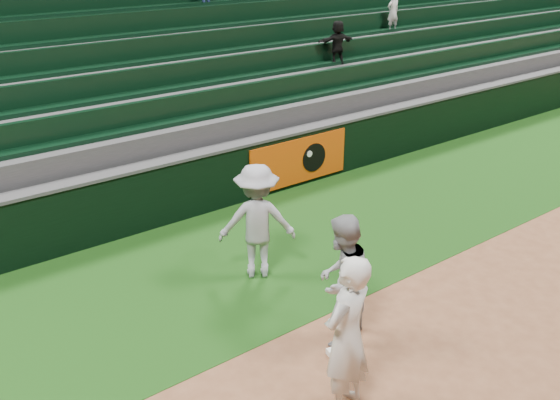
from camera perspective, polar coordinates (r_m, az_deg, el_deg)
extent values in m
plane|color=brown|center=(8.69, 7.55, -13.35)|extent=(70.00, 70.00, 0.00)
cube|color=#12380E|center=(10.64, -3.93, -5.72)|extent=(36.00, 4.20, 0.01)
cube|color=white|center=(8.49, 5.94, -13.91)|extent=(0.43, 0.43, 0.08)
imported|color=silver|center=(7.19, 6.11, -12.25)|extent=(0.82, 0.63, 2.00)
imported|color=#93969D|center=(8.35, 5.63, -7.32)|extent=(1.12, 1.03, 1.84)
imported|color=#A0A2AE|center=(9.85, -2.11, -1.96)|extent=(1.41, 1.26, 1.90)
cube|color=black|center=(12.10, -9.87, 0.84)|extent=(36.00, 0.35, 1.20)
cube|color=#D84C0A|center=(13.50, 1.76, 3.60)|extent=(2.60, 0.05, 1.00)
cylinder|color=black|center=(13.72, 3.14, 3.91)|extent=(0.64, 0.02, 0.64)
cylinder|color=white|center=(13.58, 2.72, 4.24)|extent=(0.14, 0.02, 0.14)
cube|color=#424244|center=(11.88, -10.07, 3.60)|extent=(36.00, 0.40, 0.06)
cube|color=#363638|center=(12.63, -11.52, 2.78)|extent=(36.00, 0.85, 1.65)
cube|color=black|center=(12.52, -12.45, 7.70)|extent=(36.00, 0.14, 0.50)
cube|color=black|center=(12.43, -12.01, 6.62)|extent=(36.00, 0.45, 0.08)
cube|color=#363638|center=(13.28, -13.27, 4.69)|extent=(36.00, 0.85, 2.10)
cube|color=black|center=(13.16, -14.28, 10.32)|extent=(36.00, 0.14, 0.50)
cube|color=black|center=(13.06, -13.87, 9.31)|extent=(36.00, 0.45, 0.08)
cube|color=#363638|center=(13.96, -14.86, 6.41)|extent=(36.00, 0.85, 2.55)
cube|color=black|center=(13.85, -15.96, 12.67)|extent=(36.00, 0.14, 0.50)
cube|color=black|center=(13.73, -15.58, 11.73)|extent=(36.00, 0.45, 0.08)
cube|color=#363638|center=(14.66, -16.31, 7.96)|extent=(36.00, 0.85, 3.00)
cube|color=black|center=(14.56, -17.51, 14.79)|extent=(36.00, 0.14, 0.50)
cube|color=black|center=(14.43, -17.15, 13.92)|extent=(36.00, 0.45, 0.08)
cube|color=#363638|center=(15.38, -17.64, 9.37)|extent=(36.00, 0.85, 3.45)
cube|color=black|center=(15.30, -18.93, 16.70)|extent=(36.00, 0.14, 0.50)
cube|color=black|center=(15.17, -18.60, 15.89)|extent=(36.00, 0.45, 0.08)
cube|color=#363638|center=(16.12, -18.86, 10.65)|extent=(36.00, 0.85, 3.90)
cube|color=#363638|center=(16.87, -19.97, 11.81)|extent=(36.00, 0.85, 4.35)
imported|color=black|center=(15.92, 5.27, 14.14)|extent=(1.03, 0.48, 1.07)
imported|color=silver|center=(18.47, 10.29, 16.56)|extent=(0.41, 0.29, 1.06)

